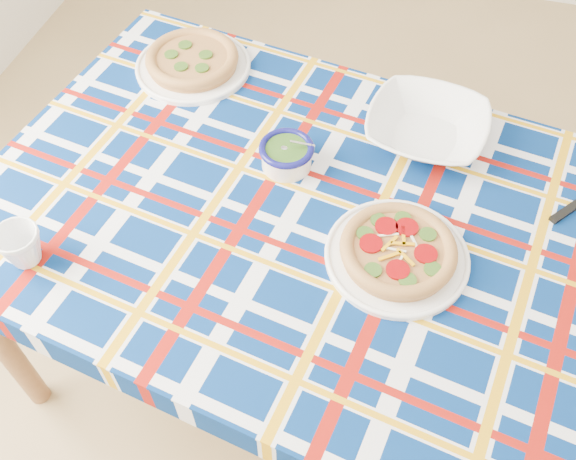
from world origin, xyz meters
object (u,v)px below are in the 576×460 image
(pesto_bowl, at_px, (287,153))
(serving_bowl, at_px, (427,128))
(main_focaccia_plate, at_px, (398,250))
(dining_table, at_px, (329,241))
(mug, at_px, (21,247))

(pesto_bowl, relative_size, serving_bowl, 0.45)
(main_focaccia_plate, height_order, serving_bowl, serving_bowl)
(main_focaccia_plate, bearing_deg, dining_table, 157.91)
(dining_table, relative_size, mug, 18.26)
(dining_table, distance_m, pesto_bowl, 0.21)
(dining_table, xyz_separation_m, pesto_bowl, (-0.13, 0.12, 0.11))
(main_focaccia_plate, bearing_deg, mug, -164.19)
(main_focaccia_plate, height_order, pesto_bowl, pesto_bowl)
(serving_bowl, bearing_deg, main_focaccia_plate, -90.65)
(pesto_bowl, distance_m, mug, 0.56)
(main_focaccia_plate, bearing_deg, serving_bowl, 89.35)
(pesto_bowl, relative_size, mug, 1.36)
(pesto_bowl, height_order, mug, mug)
(main_focaccia_plate, relative_size, pesto_bowl, 2.43)
(main_focaccia_plate, relative_size, mug, 3.31)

